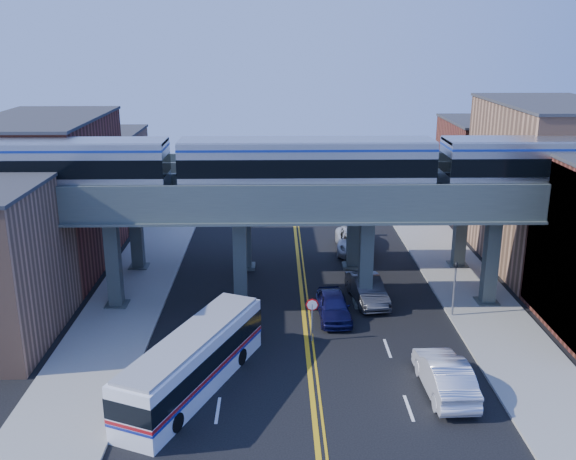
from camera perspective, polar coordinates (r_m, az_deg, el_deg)
name	(u,v)px	position (r m, az deg, el deg)	size (l,w,h in m)	color
ground	(309,367)	(34.75, 1.90, -12.07)	(120.00, 120.00, 0.00)	black
sidewalk_west	(132,294)	(44.75, -13.73, -5.52)	(5.00, 70.00, 0.16)	gray
sidewalk_east	(470,291)	(45.63, 15.87, -5.24)	(5.00, 70.00, 0.16)	gray
building_west_b	(48,195)	(50.54, -20.52, 2.95)	(8.00, 14.00, 11.00)	brown
building_west_c	(97,177)	(62.95, -16.62, 4.56)	(8.00, 10.00, 8.00)	#A37354
building_east_b	(546,186)	(51.68, 21.98, 3.66)	(8.00, 14.00, 12.00)	#A37354
building_east_c	(489,170)	(63.86, 17.42, 5.12)	(8.00, 10.00, 9.00)	brown
mural_panel	(560,256)	(39.86, 23.05, -2.10)	(0.10, 9.50, 9.50)	#2AA7B9
elevated_viaduct_near	(304,209)	(39.72, 1.39, 1.84)	(52.00, 3.60, 7.40)	#46514E
elevated_viaduct_far	(299,184)	(46.51, 1.02, 4.12)	(52.00, 3.60, 7.40)	#46514E
transit_train	(306,165)	(39.08, 1.64, 5.82)	(47.55, 2.98, 3.47)	black
stop_sign	(312,313)	(36.64, 2.15, -7.37)	(0.76, 0.09, 2.63)	slate
traffic_signal	(455,283)	(40.62, 14.60, -4.58)	(0.15, 0.18, 4.10)	slate
transit_bus	(193,362)	(32.52, -8.42, -11.56)	(6.50, 10.92, 2.79)	white
car_lane_a	(333,306)	(39.95, 4.05, -6.73)	(1.92, 4.77, 1.63)	#11113F
car_lane_b	(367,290)	(42.46, 7.04, -5.27)	(1.80, 5.15, 1.70)	#2B2C2E
car_lane_c	(353,241)	(52.07, 5.83, -0.98)	(2.74, 5.94, 1.65)	silver
car_lane_d	(355,237)	(53.18, 6.01, -0.60)	(2.30, 5.66, 1.64)	silver
car_parked_curb	(445,375)	(33.04, 13.76, -12.42)	(1.95, 5.60, 1.85)	silver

